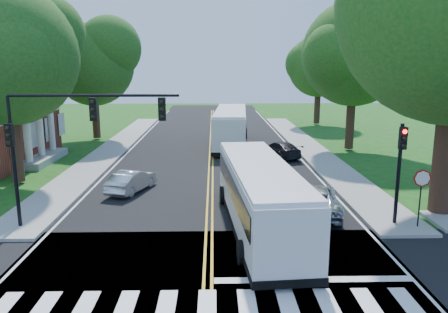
{
  "coord_description": "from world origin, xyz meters",
  "views": [
    {
      "loc": [
        0.23,
        -11.62,
        6.96
      ],
      "look_at": [
        0.73,
        10.16,
        2.4
      ],
      "focal_mm": 35.0,
      "sensor_mm": 36.0,
      "label": 1
    }
  ],
  "objects_px": {
    "hatchback": "(132,181)",
    "dark_sedan": "(280,149)",
    "bus_follow": "(231,126)",
    "signal_ne": "(400,161)",
    "bus_lead": "(259,195)",
    "suv": "(313,199)",
    "signal_nw": "(67,129)"
  },
  "relations": [
    {
      "from": "hatchback",
      "to": "dark_sedan",
      "type": "distance_m",
      "value": 13.26
    },
    {
      "from": "hatchback",
      "to": "bus_follow",
      "type": "bearing_deg",
      "value": -93.81
    },
    {
      "from": "signal_ne",
      "to": "bus_follow",
      "type": "relative_size",
      "value": 0.36
    },
    {
      "from": "signal_ne",
      "to": "hatchback",
      "type": "relative_size",
      "value": 1.18
    },
    {
      "from": "bus_lead",
      "to": "dark_sedan",
      "type": "height_order",
      "value": "bus_lead"
    },
    {
      "from": "hatchback",
      "to": "suv",
      "type": "relative_size",
      "value": 0.75
    },
    {
      "from": "signal_nw",
      "to": "suv",
      "type": "distance_m",
      "value": 11.55
    },
    {
      "from": "bus_follow",
      "to": "signal_ne",
      "type": "bearing_deg",
      "value": 111.6
    },
    {
      "from": "signal_nw",
      "to": "bus_follow",
      "type": "height_order",
      "value": "signal_nw"
    },
    {
      "from": "bus_lead",
      "to": "dark_sedan",
      "type": "distance_m",
      "value": 15.23
    },
    {
      "from": "signal_nw",
      "to": "hatchback",
      "type": "height_order",
      "value": "signal_nw"
    },
    {
      "from": "dark_sedan",
      "to": "suv",
      "type": "bearing_deg",
      "value": 66.71
    },
    {
      "from": "signal_nw",
      "to": "suv",
      "type": "height_order",
      "value": "signal_nw"
    },
    {
      "from": "bus_follow",
      "to": "hatchback",
      "type": "xyz_separation_m",
      "value": [
        -6.11,
        -14.56,
        -1.05
      ]
    },
    {
      "from": "hatchback",
      "to": "dark_sedan",
      "type": "bearing_deg",
      "value": -118.05
    },
    {
      "from": "signal_ne",
      "to": "suv",
      "type": "bearing_deg",
      "value": 151.12
    },
    {
      "from": "suv",
      "to": "dark_sedan",
      "type": "xyz_separation_m",
      "value": [
        0.35,
        12.92,
        -0.08
      ]
    },
    {
      "from": "suv",
      "to": "hatchback",
      "type": "bearing_deg",
      "value": -14.12
    },
    {
      "from": "bus_lead",
      "to": "bus_follow",
      "type": "xyz_separation_m",
      "value": [
        -0.45,
        20.4,
        0.14
      ]
    },
    {
      "from": "signal_ne",
      "to": "bus_lead",
      "type": "distance_m",
      "value": 6.21
    },
    {
      "from": "signal_ne",
      "to": "signal_nw",
      "type": "bearing_deg",
      "value": -179.95
    },
    {
      "from": "dark_sedan",
      "to": "bus_follow",
      "type": "bearing_deg",
      "value": -78.74
    },
    {
      "from": "bus_follow",
      "to": "dark_sedan",
      "type": "xyz_separation_m",
      "value": [
        3.59,
        -5.52,
        -1.05
      ]
    },
    {
      "from": "signal_nw",
      "to": "bus_lead",
      "type": "xyz_separation_m",
      "value": [
        8.02,
        -0.15,
        -2.84
      ]
    },
    {
      "from": "signal_nw",
      "to": "signal_ne",
      "type": "bearing_deg",
      "value": 0.05
    },
    {
      "from": "suv",
      "to": "signal_ne",
      "type": "bearing_deg",
      "value": 159.54
    },
    {
      "from": "signal_ne",
      "to": "dark_sedan",
      "type": "xyz_separation_m",
      "value": [
        -2.91,
        14.71,
        -2.34
      ]
    },
    {
      "from": "bus_lead",
      "to": "suv",
      "type": "relative_size",
      "value": 2.26
    },
    {
      "from": "signal_nw",
      "to": "hatchback",
      "type": "distance_m",
      "value": 6.96
    },
    {
      "from": "signal_nw",
      "to": "dark_sedan",
      "type": "xyz_separation_m",
      "value": [
        11.15,
        14.73,
        -3.75
      ]
    },
    {
      "from": "suv",
      "to": "bus_follow",
      "type": "bearing_deg",
      "value": -71.61
    },
    {
      "from": "signal_nw",
      "to": "bus_follow",
      "type": "xyz_separation_m",
      "value": [
        7.56,
        20.25,
        -2.7
      ]
    }
  ]
}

